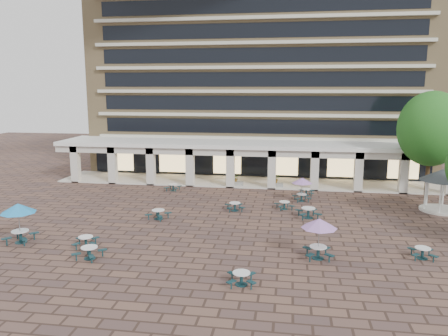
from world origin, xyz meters
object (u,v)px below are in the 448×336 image
(picnic_table_0, at_px, (89,252))
(picnic_table_3, at_px, (423,252))
(gazebo, at_px, (443,180))
(planter_right, at_px, (276,182))
(picnic_table_2, at_px, (241,277))
(planter_left, at_px, (236,182))

(picnic_table_0, bearing_deg, picnic_table_3, 19.46)
(picnic_table_3, height_order, gazebo, gazebo)
(picnic_table_3, distance_m, gazebo, 12.23)
(picnic_table_3, height_order, planter_right, planter_right)
(picnic_table_2, bearing_deg, picnic_table_0, 161.69)
(planter_right, bearing_deg, planter_left, 180.00)
(picnic_table_3, relative_size, planter_right, 1.06)
(picnic_table_2, relative_size, planter_left, 1.11)
(picnic_table_0, relative_size, planter_right, 1.24)
(picnic_table_2, height_order, planter_left, planter_left)
(gazebo, height_order, planter_left, gazebo)
(picnic_table_0, xyz_separation_m, gazebo, (24.28, 14.15, 2.20))
(picnic_table_2, bearing_deg, gazebo, 42.18)
(picnic_table_3, bearing_deg, planter_left, 129.83)
(picnic_table_3, xyz_separation_m, gazebo, (4.53, 11.13, 2.24))
(picnic_table_2, height_order, gazebo, gazebo)
(planter_right, bearing_deg, picnic_table_0, -116.72)
(gazebo, bearing_deg, picnic_table_0, -149.77)
(gazebo, bearing_deg, planter_left, 160.12)
(gazebo, height_order, planter_right, gazebo)
(gazebo, xyz_separation_m, planter_right, (-13.88, 6.51, -2.06))
(picnic_table_0, relative_size, picnic_table_3, 1.18)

